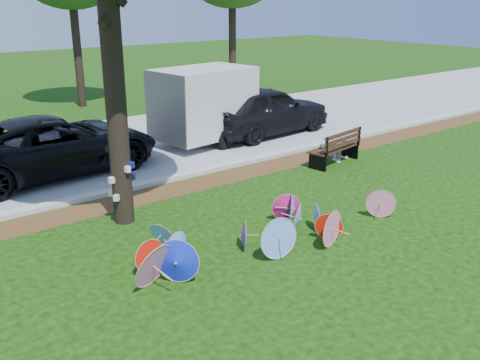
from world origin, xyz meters
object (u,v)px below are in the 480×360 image
object	(u,v)px
parasol_pile	(255,234)
dark_pickup	(265,110)
black_van	(54,145)
person_left	(324,144)
park_bench	(333,147)
person_right	(340,141)
cargo_trailer	(204,102)

from	to	relation	value
parasol_pile	dark_pickup	xyz separation A→B (m)	(6.24, 7.13, 0.52)
black_van	person_left	xyz separation A→B (m)	(6.60, -4.04, -0.19)
dark_pickup	park_bench	size ratio (longest dim) A/B	2.69
park_bench	person_left	world-z (taller)	person_left
person_left	dark_pickup	bearing A→B (deg)	82.89
dark_pickup	person_right	world-z (taller)	dark_pickup
black_van	park_bench	bearing A→B (deg)	-124.96
dark_pickup	person_right	distance (m)	3.96
dark_pickup	person_left	bearing A→B (deg)	160.88
park_bench	person_left	size ratio (longest dim) A/B	1.54
person_left	person_right	distance (m)	0.70
person_left	parasol_pile	bearing A→B (deg)	-140.79
black_van	person_right	bearing A→B (deg)	-123.44
park_bench	parasol_pile	bearing A→B (deg)	-159.98
person_left	person_right	world-z (taller)	person_left
park_bench	dark_pickup	bearing A→B (deg)	70.72
black_van	person_right	world-z (taller)	black_van
black_van	person_left	world-z (taller)	black_van
dark_pickup	park_bench	world-z (taller)	dark_pickup
cargo_trailer	person_left	size ratio (longest dim) A/B	2.56
cargo_trailer	park_bench	distance (m)	4.67
parasol_pile	person_right	world-z (taller)	person_right
parasol_pile	black_van	xyz separation A→B (m)	(-1.40, 7.23, 0.46)
black_van	cargo_trailer	bearing A→B (deg)	-93.05
cargo_trailer	person_left	bearing A→B (deg)	-78.44
parasol_pile	cargo_trailer	bearing A→B (deg)	62.98
parasol_pile	cargo_trailer	xyz separation A→B (m)	(3.75, 7.36, 1.06)
black_van	person_right	size ratio (longest dim) A/B	4.84
park_bench	person_right	size ratio (longest dim) A/B	1.58
cargo_trailer	person_right	size ratio (longest dim) A/B	2.63
parasol_pile	person_left	xyz separation A→B (m)	(5.20, 3.19, 0.26)
park_bench	person_left	distance (m)	0.37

